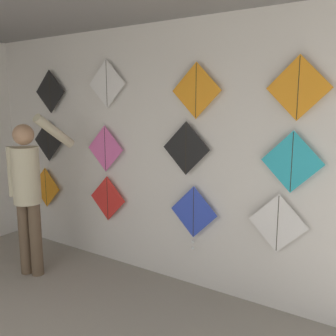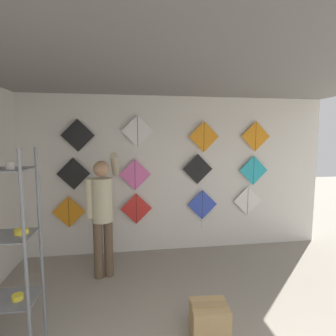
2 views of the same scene
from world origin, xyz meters
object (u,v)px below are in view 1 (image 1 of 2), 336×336
object	(u,v)px
kite_7	(292,162)
kite_10	(196,91)
kite_0	(46,187)
kite_6	(186,148)
kite_11	(298,88)
kite_8	(50,92)
kite_1	(108,198)
shopkeeper	(28,186)
kite_3	(278,223)
kite_5	(105,149)
kite_4	(48,141)
kite_9	(107,84)
kite_2	(193,214)

from	to	relation	value
kite_7	kite_10	bearing A→B (deg)	180.00
kite_0	kite_6	size ratio (longest dim) A/B	1.00
kite_6	kite_11	distance (m)	1.24
kite_8	kite_7	bearing A→B (deg)	0.00
kite_1	kite_11	bearing A→B (deg)	0.00
shopkeeper	kite_3	xyz separation A→B (m)	(2.61, 0.75, -0.16)
kite_3	kite_5	bearing A→B (deg)	180.00
kite_1	kite_3	size ratio (longest dim) A/B	1.00
kite_1	kite_4	xyz separation A→B (m)	(-1.05, 0.00, 0.65)
kite_1	kite_9	size ratio (longest dim) A/B	1.00
kite_1	kite_2	xyz separation A→B (m)	(1.21, -0.00, 0.01)
kite_11	kite_5	bearing A→B (deg)	180.00
kite_8	kite_5	bearing A→B (deg)	0.00
kite_10	kite_8	bearing A→B (deg)	180.00
kite_4	kite_6	bearing A→B (deg)	0.00
shopkeeper	kite_10	size ratio (longest dim) A/B	3.35
shopkeeper	kite_6	size ratio (longest dim) A/B	3.35
kite_11	kite_6	bearing A→B (deg)	180.00
kite_0	kite_6	world-z (taller)	kite_6
kite_5	kite_11	size ratio (longest dim) A/B	1.00
shopkeeper	kite_11	bearing A→B (deg)	-0.34
kite_11	kite_4	bearing A→B (deg)	180.00
kite_5	kite_0	bearing A→B (deg)	180.00
kite_2	kite_4	distance (m)	2.35
kite_6	kite_1	bearing A→B (deg)	180.00
kite_1	kite_9	distance (m)	1.37
kite_3	kite_9	bearing A→B (deg)	180.00
shopkeeper	kite_0	distance (m)	1.02
kite_4	kite_7	bearing A→B (deg)	0.00
kite_4	kite_11	size ratio (longest dim) A/B	1.00
shopkeeper	kite_3	distance (m)	2.71
kite_1	kite_6	size ratio (longest dim) A/B	1.00
kite_3	kite_6	size ratio (longest dim) A/B	1.00
kite_3	kite_5	distance (m)	2.18
kite_7	kite_2	bearing A→B (deg)	-179.96
shopkeeper	kite_8	world-z (taller)	kite_8
kite_0	kite_1	distance (m)	1.15
kite_5	shopkeeper	bearing A→B (deg)	-123.52
kite_8	kite_9	xyz separation A→B (m)	(1.00, 0.00, 0.07)
kite_3	kite_5	xyz separation A→B (m)	(-2.11, 0.00, 0.54)
kite_8	kite_10	world-z (taller)	kite_8
kite_3	kite_9	world-z (taller)	kite_9
kite_8	kite_9	world-z (taller)	kite_9
shopkeeper	kite_11	distance (m)	3.01
kite_10	kite_9	bearing A→B (deg)	180.00
kite_0	kite_6	bearing A→B (deg)	0.00
kite_6	kite_10	distance (m)	0.59
kite_7	kite_10	xyz separation A→B (m)	(-0.97, 0.00, 0.63)
kite_4	kite_10	distance (m)	2.36
kite_9	kite_11	world-z (taller)	kite_9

